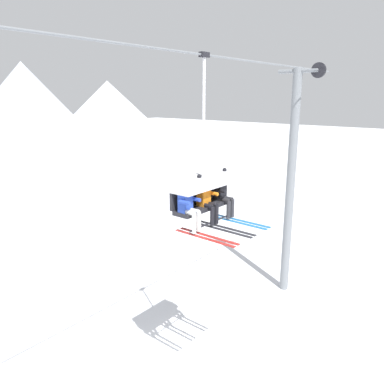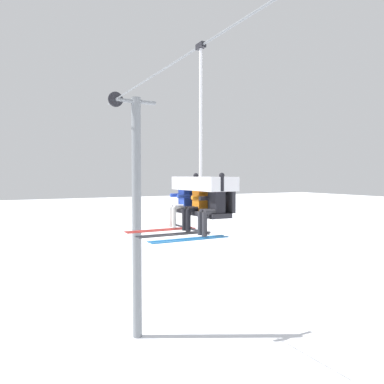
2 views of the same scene
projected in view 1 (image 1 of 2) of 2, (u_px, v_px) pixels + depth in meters
ground_plane at (177, 378)px, 11.29m from camera, size 200.00×200.00×0.00m
mountain_peak_central at (26, 114)px, 45.16m from camera, size 21.47×21.47×12.21m
mountain_peak_east at (109, 119)px, 52.21m from camera, size 21.64×21.64×10.30m
lift_tower_far at (291, 180)px, 15.36m from camera, size 0.36×1.88×9.47m
lift_cable at (210, 55)px, 8.79m from camera, size 15.42×0.05×0.05m
chairlift_chair at (201, 185)px, 9.46m from camera, size 1.85×0.74×4.09m
skier_blue at (190, 206)px, 8.87m from camera, size 0.46×1.70×1.23m
skier_orange at (207, 199)px, 9.40m from camera, size 0.48×1.70×1.34m
skier_black at (224, 193)px, 9.94m from camera, size 0.48×1.70×1.34m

